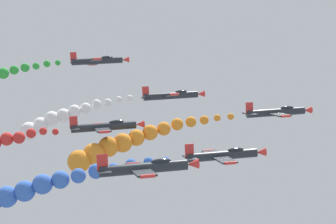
% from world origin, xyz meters
% --- Properties ---
extents(airplane_lead, '(9.42, 10.35, 3.03)m').
position_xyz_m(airplane_lead, '(-0.46, 16.70, 62.77)').
color(airplane_lead, '#23282D').
extents(smoke_trail_lead, '(7.55, 24.63, 4.99)m').
position_xyz_m(smoke_trail_lead, '(3.17, -7.49, 60.87)').
color(smoke_trail_lead, orange).
extents(airplane_left_inner, '(9.09, 10.35, 3.66)m').
position_xyz_m(airplane_left_inner, '(-12.94, 3.51, 62.63)').
color(airplane_left_inner, '#23282D').
extents(smoke_trail_left_inner, '(4.12, 18.03, 5.56)m').
position_xyz_m(smoke_trail_left_inner, '(-11.52, -15.46, 60.32)').
color(smoke_trail_left_inner, white).
extents(airplane_right_inner, '(9.43, 10.35, 3.00)m').
position_xyz_m(airplane_right_inner, '(13.29, 4.04, 62.34)').
color(airplane_right_inner, '#23282D').
extents(smoke_trail_right_inner, '(3.61, 23.06, 6.10)m').
position_xyz_m(smoke_trail_right_inner, '(12.36, -18.88, 59.71)').
color(smoke_trail_right_inner, blue).
extents(airplane_left_outer, '(9.43, 10.35, 3.01)m').
position_xyz_m(airplane_left_outer, '(0.46, -9.05, 62.73)').
color(airplane_left_outer, '#23282D').
extents(airplane_right_outer, '(9.17, 10.35, 3.50)m').
position_xyz_m(airplane_right_outer, '(-25.40, -7.06, 66.18)').
color(airplane_right_outer, '#23282D').
extents(smoke_trail_right_outer, '(2.19, 12.80, 3.39)m').
position_xyz_m(smoke_trail_right_outer, '(-25.65, -22.28, 65.00)').
color(smoke_trail_right_outer, green).
extents(airplane_trailing, '(9.33, 10.35, 3.22)m').
position_xyz_m(airplane_trailing, '(24.31, -7.74, 66.27)').
color(airplane_trailing, '#23282D').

